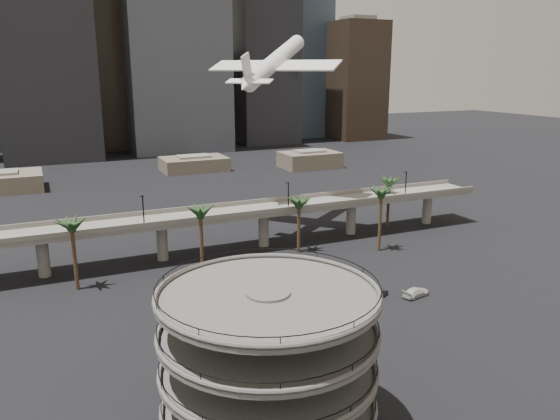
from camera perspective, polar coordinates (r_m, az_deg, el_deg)
name	(u,v)px	position (r m, az deg, el deg)	size (l,w,h in m)	color
ground	(355,387)	(69.87, 7.82, -17.89)	(700.00, 700.00, 0.00)	black
parking_ramp	(268,351)	(56.52, -1.22, -14.54)	(22.20, 22.20, 17.35)	#4D4B48
overpass	(214,219)	(113.40, -6.87, -0.91)	(130.00, 9.30, 14.70)	slate
palm_trees	(281,203)	(109.29, 0.11, 0.75)	(76.40, 18.40, 14.00)	#49321F
low_buildings	(158,169)	(198.76, -12.58, 4.18)	(135.00, 27.50, 6.80)	brown
skyline	(136,46)	(270.97, -14.80, 16.27)	(269.00, 86.00, 130.66)	gray
airborne_jet	(275,62)	(126.74, -0.55, 15.17)	(27.64, 26.58, 14.64)	white
car_a	(286,311)	(86.18, 0.64, -10.51)	(1.98, 4.92, 1.68)	red
car_b	(378,293)	(94.22, 10.21, -8.58)	(1.51, 4.33, 1.43)	#232228
car_c	(416,292)	(95.95, 14.04, -8.32)	(2.15, 5.28, 1.53)	silver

